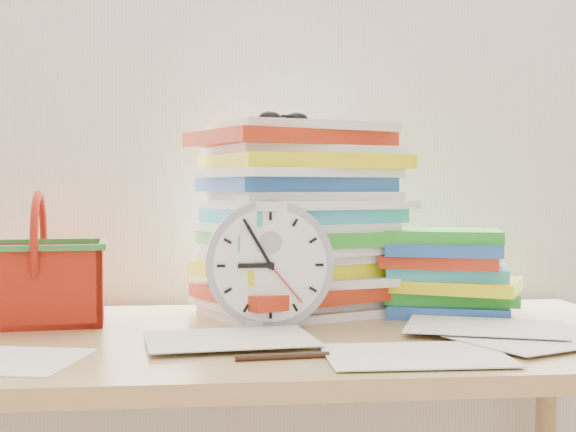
{
  "coord_description": "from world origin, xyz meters",
  "views": [
    {
      "loc": [
        -0.1,
        0.23,
        1.0
      ],
      "look_at": [
        0.05,
        1.6,
        0.95
      ],
      "focal_mm": 50.0,
      "sensor_mm": 36.0,
      "label": 1
    }
  ],
  "objects": [
    {
      "name": "desk",
      "position": [
        0.0,
        1.6,
        0.68
      ],
      "size": [
        1.4,
        0.7,
        0.75
      ],
      "color": "#A9874F",
      "rests_on": "ground"
    },
    {
      "name": "paper_stack",
      "position": [
        0.09,
        1.81,
        0.94
      ],
      "size": [
        0.46,
        0.42,
        0.38
      ],
      "primitive_type": null,
      "rotation": [
        0.0,
        0.0,
        0.37
      ],
      "color": "white",
      "rests_on": "desk"
    },
    {
      "name": "clock",
      "position": [
        0.02,
        1.66,
        0.86
      ],
      "size": [
        0.23,
        0.05,
        0.23
      ],
      "primitive_type": "cylinder",
      "rotation": [
        1.57,
        0.0,
        0.0
      ],
      "color": "#9A9DA7",
      "rests_on": "desk"
    },
    {
      "name": "basket",
      "position": [
        -0.4,
        1.75,
        0.87
      ],
      "size": [
        0.26,
        0.21,
        0.24
      ],
      "primitive_type": null,
      "rotation": [
        0.0,
        0.0,
        0.1
      ],
      "color": "red",
      "rests_on": "desk"
    },
    {
      "name": "book_stack",
      "position": [
        0.38,
        1.76,
        0.83
      ],
      "size": [
        0.34,
        0.3,
        0.17
      ],
      "primitive_type": null,
      "rotation": [
        0.0,
        0.0,
        -0.35
      ],
      "color": "white",
      "rests_on": "desk"
    },
    {
      "name": "scattered_papers",
      "position": [
        0.0,
        1.6,
        0.76
      ],
      "size": [
        1.26,
        0.42,
        0.02
      ],
      "primitive_type": null,
      "color": "white",
      "rests_on": "desk"
    },
    {
      "name": "pen",
      "position": [
        0.02,
        1.38,
        0.75
      ],
      "size": [
        0.14,
        0.02,
        0.01
      ],
      "primitive_type": "cylinder",
      "rotation": [
        0.0,
        1.57,
        0.08
      ],
      "color": "black",
      "rests_on": "desk"
    },
    {
      "name": "sunglasses",
      "position": [
        0.06,
        1.81,
        1.14
      ],
      "size": [
        0.14,
        0.13,
        0.03
      ],
      "primitive_type": null,
      "rotation": [
        0.0,
        0.0,
        0.33
      ],
      "color": "black",
      "rests_on": "paper_stack"
    },
    {
      "name": "curtain",
      "position": [
        0.0,
        1.98,
        1.3
      ],
      "size": [
        2.4,
        0.01,
        2.5
      ],
      "primitive_type": "cube",
      "color": "white",
      "rests_on": "room_shell"
    }
  ]
}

